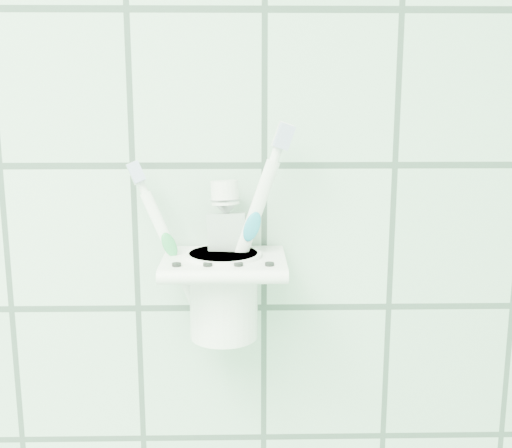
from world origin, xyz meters
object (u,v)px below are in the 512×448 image
cup (224,291)px  toothbrush_pink (205,241)px  toothbrush_blue (210,227)px  holder_bracket (224,265)px  toothbrush_orange (214,222)px  toothpaste_tube (231,245)px

cup → toothbrush_pink: size_ratio=0.49×
toothbrush_blue → toothbrush_pink: bearing=141.2°
cup → toothbrush_blue: size_ratio=0.43×
holder_bracket → cup: (-0.00, 0.00, -0.03)m
toothbrush_pink → toothbrush_orange: bearing=19.4°
holder_bracket → toothbrush_pink: 0.03m
toothbrush_pink → toothpaste_tube: (0.02, 0.01, -0.01)m
cup → toothbrush_blue: (-0.01, -0.01, 0.07)m
cup → toothbrush_orange: size_ratio=0.41×
toothpaste_tube → toothbrush_orange: bearing=-167.1°
toothbrush_pink → toothpaste_tube: 0.03m
holder_bracket → toothpaste_tube: 0.02m
toothbrush_blue → toothpaste_tube: size_ratio=1.35×
toothbrush_blue → toothbrush_orange: size_ratio=0.95×
toothbrush_pink → toothbrush_blue: 0.02m
toothbrush_pink → toothbrush_orange: toothbrush_orange is taller
toothbrush_orange → toothbrush_blue: bearing=-123.7°
cup → toothpaste_tube: 0.05m
toothbrush_blue → toothpaste_tube: 0.03m
cup → toothbrush_blue: bearing=-155.6°
toothbrush_blue → toothbrush_orange: bearing=52.4°
toothpaste_tube → toothbrush_blue: bearing=-146.7°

